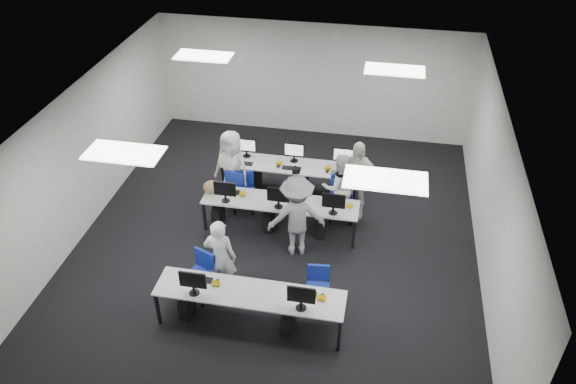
% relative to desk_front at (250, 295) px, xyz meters
% --- Properties ---
extents(room, '(9.00, 9.02, 3.00)m').
position_rel_desk_front_xyz_m(room, '(0.00, 2.40, 0.82)').
color(room, black).
rests_on(room, ground).
extents(ceiling_panels, '(5.20, 4.60, 0.02)m').
position_rel_desk_front_xyz_m(ceiling_panels, '(0.00, 2.40, 2.30)').
color(ceiling_panels, white).
rests_on(ceiling_panels, room).
extents(desk_front, '(3.20, 0.70, 0.73)m').
position_rel_desk_front_xyz_m(desk_front, '(0.00, 0.00, 0.00)').
color(desk_front, '#B0B2B5').
rests_on(desk_front, ground).
extents(desk_mid, '(3.20, 0.70, 0.73)m').
position_rel_desk_front_xyz_m(desk_mid, '(0.00, 2.60, 0.00)').
color(desk_mid, '#B0B2B5').
rests_on(desk_mid, ground).
extents(desk_back, '(3.20, 0.70, 0.73)m').
position_rel_desk_front_xyz_m(desk_back, '(0.00, 4.00, 0.00)').
color(desk_back, '#B0B2B5').
rests_on(desk_back, ground).
extents(equipment_front, '(2.51, 0.41, 1.19)m').
position_rel_desk_front_xyz_m(equipment_front, '(-0.19, -0.02, -0.32)').
color(equipment_front, '#0D4AAC').
rests_on(equipment_front, desk_front).
extents(equipment_mid, '(2.91, 0.41, 1.19)m').
position_rel_desk_front_xyz_m(equipment_mid, '(-0.19, 2.58, -0.32)').
color(equipment_mid, white).
rests_on(equipment_mid, desk_mid).
extents(equipment_back, '(2.91, 0.41, 1.19)m').
position_rel_desk_front_xyz_m(equipment_back, '(0.19, 4.02, -0.32)').
color(equipment_back, white).
rests_on(equipment_back, desk_back).
extents(chair_0, '(0.60, 0.62, 0.91)m').
position_rel_desk_front_xyz_m(chair_0, '(-1.05, 0.48, -0.39)').
color(chair_0, navy).
rests_on(chair_0, ground).
extents(chair_1, '(0.45, 0.48, 0.82)m').
position_rel_desk_front_xyz_m(chair_1, '(1.07, 0.61, -0.42)').
color(chair_1, navy).
rests_on(chair_1, ground).
extents(chair_2, '(0.50, 0.53, 0.87)m').
position_rel_desk_front_xyz_m(chair_2, '(-0.92, 3.18, -0.41)').
color(chair_2, navy).
rests_on(chair_2, ground).
extents(chair_3, '(0.46, 0.49, 0.83)m').
position_rel_desk_front_xyz_m(chair_3, '(0.14, 3.06, -0.42)').
color(chair_3, navy).
rests_on(chair_3, ground).
extents(chair_4, '(0.54, 0.58, 0.98)m').
position_rel_desk_front_xyz_m(chair_4, '(1.18, 3.23, -0.37)').
color(chair_4, navy).
rests_on(chair_4, ground).
extents(chair_5, '(0.55, 0.58, 0.95)m').
position_rel_desk_front_xyz_m(chair_5, '(-1.07, 3.35, -0.38)').
color(chair_5, navy).
rests_on(chair_5, ground).
extents(chair_6, '(0.55, 0.57, 0.87)m').
position_rel_desk_front_xyz_m(chair_6, '(0.11, 3.40, -0.41)').
color(chair_6, navy).
rests_on(chair_6, ground).
extents(chair_7, '(0.48, 0.52, 0.95)m').
position_rel_desk_front_xyz_m(chair_7, '(1.17, 3.48, -0.38)').
color(chair_7, navy).
rests_on(chair_7, ground).
extents(handbag, '(0.42, 0.33, 0.30)m').
position_rel_desk_front_xyz_m(handbag, '(-1.45, 2.64, 0.20)').
color(handbag, '#9B7050').
rests_on(handbag, desk_mid).
extents(student_0, '(0.58, 0.38, 1.59)m').
position_rel_desk_front_xyz_m(student_0, '(-0.70, 0.69, 0.12)').
color(student_0, beige).
rests_on(student_0, ground).
extents(student_1, '(0.90, 0.81, 1.54)m').
position_rel_desk_front_xyz_m(student_1, '(1.12, 3.31, 0.09)').
color(student_1, beige).
rests_on(student_1, ground).
extents(student_2, '(0.97, 0.79, 1.72)m').
position_rel_desk_front_xyz_m(student_2, '(-1.25, 3.48, 0.18)').
color(student_2, beige).
rests_on(student_2, ground).
extents(student_3, '(1.09, 0.53, 1.81)m').
position_rel_desk_front_xyz_m(student_3, '(1.45, 3.43, 0.22)').
color(student_3, beige).
rests_on(student_3, ground).
extents(photographer, '(1.28, 0.96, 1.75)m').
position_rel_desk_front_xyz_m(photographer, '(0.44, 2.00, 0.20)').
color(photographer, slate).
rests_on(photographer, ground).
extents(dslr_camera, '(0.19, 0.21, 0.10)m').
position_rel_desk_front_xyz_m(dslr_camera, '(0.39, 2.17, 1.13)').
color(dslr_camera, black).
rests_on(dslr_camera, photographer).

